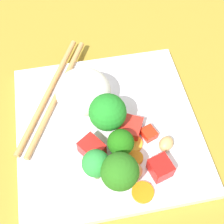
# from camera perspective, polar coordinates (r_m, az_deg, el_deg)

# --- Properties ---
(ground_plane) EXTENTS (1.10, 1.10, 0.02)m
(ground_plane) POSITION_cam_1_polar(r_m,az_deg,el_deg) (0.48, -0.82, -3.90)
(ground_plane) COLOR olive
(square_plate) EXTENTS (0.27, 0.27, 0.01)m
(square_plate) POSITION_cam_1_polar(r_m,az_deg,el_deg) (0.47, -0.84, -2.87)
(square_plate) COLOR white
(square_plate) RESTS_ON ground_plane
(rice_mound) EXTENTS (0.08, 0.08, 0.06)m
(rice_mound) POSITION_cam_1_polar(r_m,az_deg,el_deg) (0.46, -5.20, 3.68)
(rice_mound) COLOR white
(rice_mound) RESTS_ON square_plate
(broccoli_floret_0) EXTENTS (0.05, 0.05, 0.07)m
(broccoli_floret_0) POSITION_cam_1_polar(r_m,az_deg,el_deg) (0.42, -1.09, -0.23)
(broccoli_floret_0) COLOR #78B15C
(broccoli_floret_0) RESTS_ON square_plate
(broccoli_floret_1) EXTENTS (0.04, 0.04, 0.05)m
(broccoli_floret_1) POSITION_cam_1_polar(r_m,az_deg,el_deg) (0.41, 1.54, -5.66)
(broccoli_floret_1) COLOR #75B155
(broccoli_floret_1) RESTS_ON square_plate
(broccoli_floret_2) EXTENTS (0.05, 0.05, 0.07)m
(broccoli_floret_2) POSITION_cam_1_polar(r_m,az_deg,el_deg) (0.39, 1.07, -10.89)
(broccoli_floret_2) COLOR #70B04F
(broccoli_floret_2) RESTS_ON square_plate
(broccoli_floret_3) EXTENTS (0.04, 0.04, 0.05)m
(broccoli_floret_3) POSITION_cam_1_polar(r_m,az_deg,el_deg) (0.40, -2.94, -9.33)
(broccoli_floret_3) COLOR #5B8F3B
(broccoli_floret_3) RESTS_ON square_plate
(carrot_slice_0) EXTENTS (0.04, 0.04, 0.00)m
(carrot_slice_0) POSITION_cam_1_polar(r_m,az_deg,el_deg) (0.42, 5.59, -14.25)
(carrot_slice_0) COLOR orange
(carrot_slice_0) RESTS_ON square_plate
(carrot_slice_1) EXTENTS (0.03, 0.03, 0.01)m
(carrot_slice_1) POSITION_cam_1_polar(r_m,az_deg,el_deg) (0.44, 4.24, -8.31)
(carrot_slice_1) COLOR orange
(carrot_slice_1) RESTS_ON square_plate
(carrot_slice_2) EXTENTS (0.03, 0.03, 0.01)m
(carrot_slice_2) POSITION_cam_1_polar(r_m,az_deg,el_deg) (0.45, 3.78, -5.75)
(carrot_slice_2) COLOR #FC9D29
(carrot_slice_2) RESTS_ON square_plate
(pepper_chunk_0) EXTENTS (0.04, 0.04, 0.02)m
(pepper_chunk_0) POSITION_cam_1_polar(r_m,az_deg,el_deg) (0.43, -3.68, -6.59)
(pepper_chunk_0) COLOR red
(pepper_chunk_0) RESTS_ON square_plate
(pepper_chunk_1) EXTENTS (0.03, 0.03, 0.02)m
(pepper_chunk_1) POSITION_cam_1_polar(r_m,az_deg,el_deg) (0.42, 8.76, -9.97)
(pepper_chunk_1) COLOR red
(pepper_chunk_1) RESTS_ON square_plate
(pepper_chunk_2) EXTENTS (0.04, 0.04, 0.02)m
(pepper_chunk_2) POSITION_cam_1_polar(r_m,az_deg,el_deg) (0.45, 3.23, -2.83)
(pepper_chunk_2) COLOR red
(pepper_chunk_2) RESTS_ON square_plate
(pepper_chunk_3) EXTENTS (0.03, 0.03, 0.01)m
(pepper_chunk_3) POSITION_cam_1_polar(r_m,az_deg,el_deg) (0.43, 0.34, -10.02)
(pepper_chunk_3) COLOR red
(pepper_chunk_3) RESTS_ON square_plate
(pepper_chunk_4) EXTENTS (0.03, 0.02, 0.01)m
(pepper_chunk_4) POSITION_cam_1_polar(r_m,az_deg,el_deg) (0.45, 6.67, -3.87)
(pepper_chunk_4) COLOR red
(pepper_chunk_4) RESTS_ON square_plate
(chicken_piece_0) EXTENTS (0.03, 0.03, 0.02)m
(chicken_piece_0) POSITION_cam_1_polar(r_m,az_deg,el_deg) (0.44, 9.75, -5.68)
(chicken_piece_0) COLOR tan
(chicken_piece_0) RESTS_ON square_plate
(chicken_piece_1) EXTENTS (0.03, 0.03, 0.02)m
(chicken_piece_1) POSITION_cam_1_polar(r_m,az_deg,el_deg) (0.42, 3.67, -10.62)
(chicken_piece_1) COLOR tan
(chicken_piece_1) RESTS_ON square_plate
(chopstick_pair) EXTENTS (0.21, 0.12, 0.01)m
(chopstick_pair) POSITION_cam_1_polar(r_m,az_deg,el_deg) (0.50, -10.65, 3.33)
(chopstick_pair) COLOR tan
(chopstick_pair) RESTS_ON square_plate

